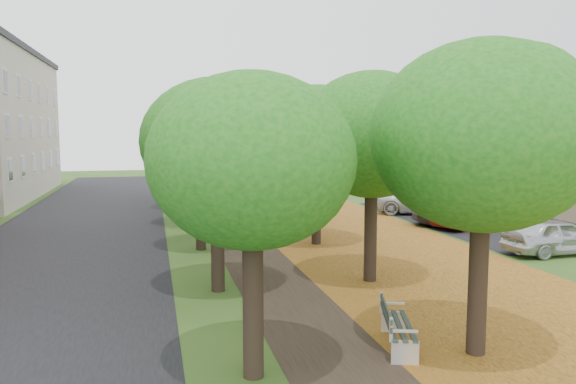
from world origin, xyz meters
TOP-DOWN VIEW (x-y plane):
  - ground at (0.00, 0.00)m, footprint 120.00×120.00m
  - street_asphalt at (-7.50, 15.00)m, footprint 8.00×70.00m
  - footpath at (0.00, 15.00)m, footprint 3.20×70.00m
  - leaf_verge at (5.00, 15.00)m, footprint 7.50×70.00m
  - parking_lot at (13.50, 16.00)m, footprint 9.00×16.00m
  - tree_row_west at (-2.20, 15.00)m, footprint 4.30×34.30m
  - tree_row_east at (2.60, 15.00)m, footprint 4.30×34.30m
  - bench at (1.08, 0.71)m, footprint 1.13×2.09m
  - car_silver at (11.00, 7.93)m, footprint 4.20×1.79m
  - car_red at (11.00, 13.99)m, footprint 4.41×2.91m
  - car_grey at (11.00, 14.71)m, footprint 5.24×3.05m
  - car_white at (11.00, 18.87)m, footprint 5.74×4.22m

SIDE VIEW (x-z plane):
  - ground at x=0.00m, z-range 0.00..0.00m
  - street_asphalt at x=-7.50m, z-range 0.00..0.01m
  - parking_lot at x=13.50m, z-range 0.00..0.01m
  - footpath at x=0.00m, z-range 0.00..0.01m
  - leaf_verge at x=5.00m, z-range 0.00..0.01m
  - bench at x=1.08m, z-range 0.02..0.97m
  - car_red at x=11.00m, z-range 0.00..1.37m
  - car_silver at x=11.00m, z-range 0.00..1.42m
  - car_grey at x=11.00m, z-range 0.00..1.43m
  - car_white at x=11.00m, z-range 0.00..1.45m
  - tree_row_west at x=-2.20m, z-range 1.31..7.61m
  - tree_row_east at x=2.60m, z-range 1.31..7.61m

